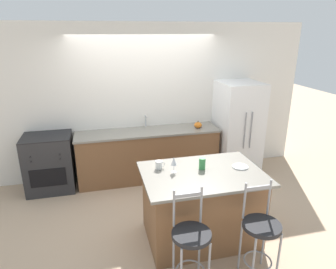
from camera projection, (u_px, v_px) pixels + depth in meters
ground_plane at (153, 186)px, 5.20m from camera, size 18.00×18.00×0.00m
wall_back at (144, 102)px, 5.35m from camera, size 6.00×0.07×2.70m
back_counter at (148, 154)px, 5.38m from camera, size 2.50×0.63×0.90m
sink_faucet at (146, 120)px, 5.35m from camera, size 0.02×0.13×0.22m
kitchen_island at (201, 205)px, 3.78m from camera, size 1.47×1.02×0.92m
refrigerator at (237, 128)px, 5.52m from camera, size 0.72×0.80×1.70m
oven_range at (50, 163)px, 4.97m from camera, size 0.76×0.63×0.96m
bar_stool_near at (191, 242)px, 3.00m from camera, size 0.40×0.40×1.09m
bar_stool_far at (260, 233)px, 3.13m from camera, size 0.40×0.40×1.09m
dinner_plate at (240, 167)px, 3.77m from camera, size 0.20×0.20×0.02m
wine_glass at (174, 161)px, 3.60m from camera, size 0.07×0.07×0.20m
coffee_mug at (159, 165)px, 3.72m from camera, size 0.12×0.09×0.10m
tumbler_cup at (202, 164)px, 3.71m from camera, size 0.08×0.08×0.14m
pumpkin_decoration at (198, 125)px, 5.34m from camera, size 0.14×0.14×0.13m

